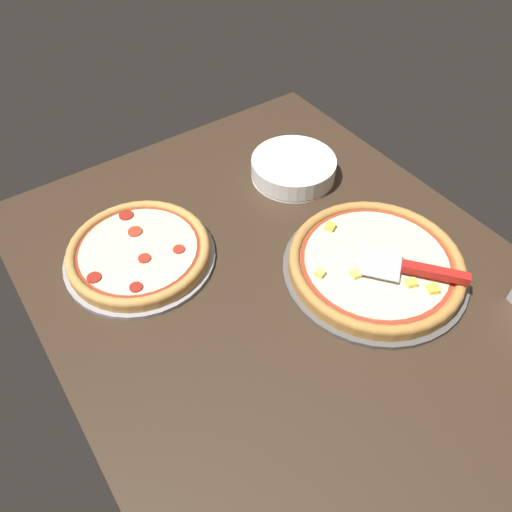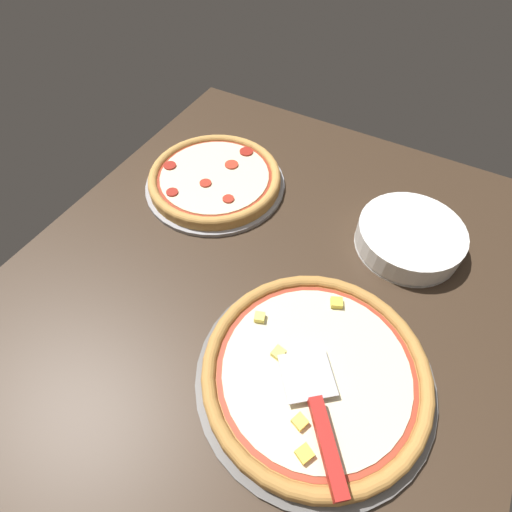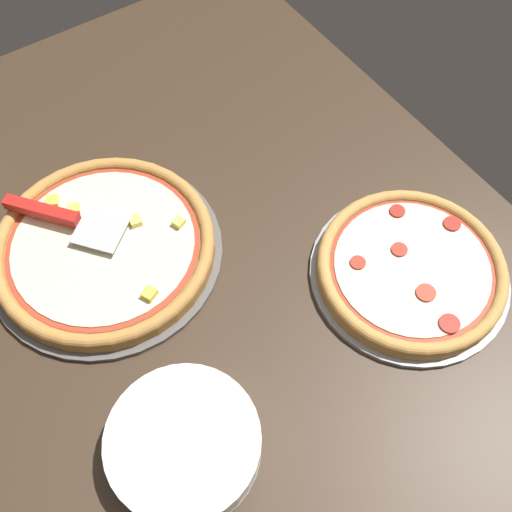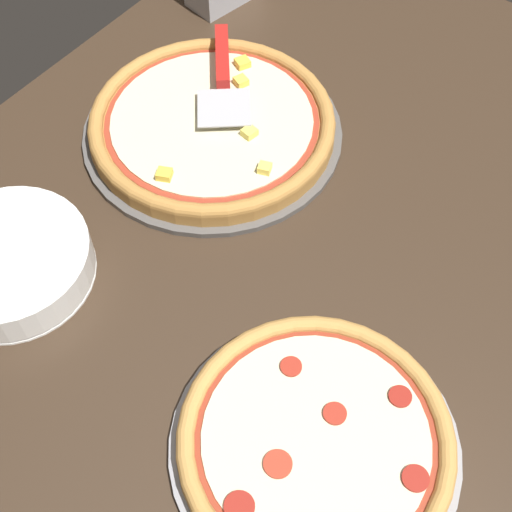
# 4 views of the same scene
# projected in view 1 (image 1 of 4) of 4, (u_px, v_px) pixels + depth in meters

# --- Properties ---
(ground_plane) EXTENTS (1.34, 1.02, 0.04)m
(ground_plane) POSITION_uv_depth(u_px,v_px,m) (296.00, 294.00, 1.12)
(ground_plane) COLOR #38281C
(pizza_pan_front) EXTENTS (0.42, 0.42, 0.01)m
(pizza_pan_front) POSITION_uv_depth(u_px,v_px,m) (374.00, 269.00, 1.14)
(pizza_pan_front) COLOR #565451
(pizza_pan_front) RESTS_ON ground_plane
(pizza_front) EXTENTS (0.39, 0.39, 0.04)m
(pizza_front) POSITION_uv_depth(u_px,v_px,m) (376.00, 263.00, 1.12)
(pizza_front) COLOR #B77F3D
(pizza_front) RESTS_ON pizza_pan_front
(pizza_pan_back) EXTENTS (0.35, 0.35, 0.01)m
(pizza_pan_back) POSITION_uv_depth(u_px,v_px,m) (140.00, 257.00, 1.16)
(pizza_pan_back) COLOR #939399
(pizza_pan_back) RESTS_ON ground_plane
(pizza_back) EXTENTS (0.33, 0.33, 0.03)m
(pizza_back) POSITION_uv_depth(u_px,v_px,m) (139.00, 251.00, 1.15)
(pizza_back) COLOR #C68E47
(pizza_back) RESTS_ON pizza_pan_back
(serving_spatula) EXTENTS (0.21, 0.18, 0.02)m
(serving_spatula) POSITION_uv_depth(u_px,v_px,m) (424.00, 271.00, 1.07)
(serving_spatula) COLOR #B7B7BC
(serving_spatula) RESTS_ON pizza_front
(plate_stack) EXTENTS (0.23, 0.23, 0.06)m
(plate_stack) POSITION_uv_depth(u_px,v_px,m) (293.00, 168.00, 1.35)
(plate_stack) COLOR white
(plate_stack) RESTS_ON ground_plane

